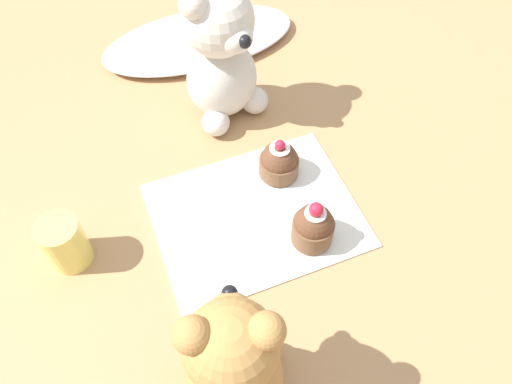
% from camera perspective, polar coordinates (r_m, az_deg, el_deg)
% --- Properties ---
extents(ground_plane, '(4.00, 4.00, 0.00)m').
position_cam_1_polar(ground_plane, '(0.68, 0.00, -2.73)').
color(ground_plane, tan).
extents(knitted_placemat, '(0.27, 0.21, 0.01)m').
position_cam_1_polar(knitted_placemat, '(0.68, 0.00, -2.59)').
color(knitted_placemat, silver).
rests_on(knitted_placemat, ground_plane).
extents(tulle_cloth, '(0.34, 0.16, 0.03)m').
position_cam_1_polar(tulle_cloth, '(0.92, -6.51, 16.98)').
color(tulle_cloth, silver).
rests_on(tulle_cloth, ground_plane).
extents(teddy_bear_cream, '(0.13, 0.13, 0.22)m').
position_cam_1_polar(teddy_bear_cream, '(0.74, -3.95, 15.26)').
color(teddy_bear_cream, silver).
rests_on(teddy_bear_cream, ground_plane).
extents(teddy_bear_tan, '(0.12, 0.12, 0.20)m').
position_cam_1_polar(teddy_bear_tan, '(0.50, -2.62, -18.81)').
color(teddy_bear_tan, '#B78447').
rests_on(teddy_bear_tan, ground_plane).
extents(cupcake_near_cream_bear, '(0.06, 0.06, 0.07)m').
position_cam_1_polar(cupcake_near_cream_bear, '(0.70, 2.65, 3.48)').
color(cupcake_near_cream_bear, brown).
rests_on(cupcake_near_cream_bear, knitted_placemat).
extents(cupcake_near_tan_bear, '(0.05, 0.05, 0.08)m').
position_cam_1_polar(cupcake_near_tan_bear, '(0.64, 6.56, -3.89)').
color(cupcake_near_tan_bear, brown).
rests_on(cupcake_near_tan_bear, knitted_placemat).
extents(juice_glass, '(0.05, 0.05, 0.07)m').
position_cam_1_polar(juice_glass, '(0.66, -21.03, -5.46)').
color(juice_glass, '#EADB66').
rests_on(juice_glass, ground_plane).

